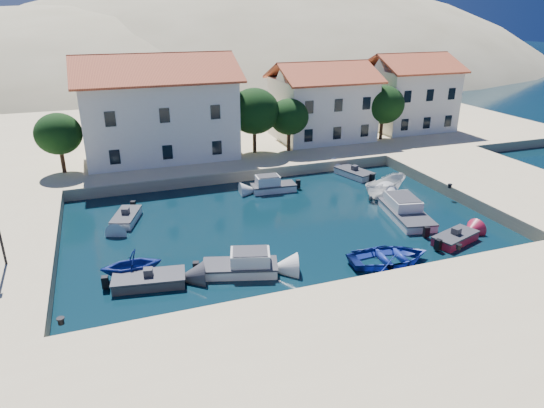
{
  "coord_description": "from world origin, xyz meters",
  "views": [
    {
      "loc": [
        -11.45,
        -20.03,
        14.41
      ],
      "look_at": [
        -0.98,
        9.2,
        2.0
      ],
      "focal_mm": 32.0,
      "sensor_mm": 36.0,
      "label": 1
    }
  ],
  "objects_px": {
    "boat_east": "(384,195)",
    "cabin_cruiser_east": "(406,212)",
    "building_left": "(158,105)",
    "building_mid": "(322,100)",
    "building_right": "(409,91)",
    "cabin_cruiser_south": "(240,266)",
    "rowboat_south": "(389,263)"
  },
  "relations": [
    {
      "from": "boat_east",
      "to": "cabin_cruiser_east",
      "type": "bearing_deg",
      "value": 149.57
    },
    {
      "from": "building_left",
      "to": "cabin_cruiser_east",
      "type": "height_order",
      "value": "building_left"
    },
    {
      "from": "building_left",
      "to": "cabin_cruiser_east",
      "type": "distance_m",
      "value": 25.81
    },
    {
      "from": "building_left",
      "to": "building_mid",
      "type": "xyz_separation_m",
      "value": [
        18.0,
        1.0,
        -0.71
      ]
    },
    {
      "from": "building_right",
      "to": "boat_east",
      "type": "height_order",
      "value": "building_right"
    },
    {
      "from": "building_left",
      "to": "building_mid",
      "type": "relative_size",
      "value": 1.4
    },
    {
      "from": "building_mid",
      "to": "cabin_cruiser_south",
      "type": "relative_size",
      "value": 2.21
    },
    {
      "from": "building_right",
      "to": "building_mid",
      "type": "bearing_deg",
      "value": -175.24
    },
    {
      "from": "building_right",
      "to": "boat_east",
      "type": "xyz_separation_m",
      "value": [
        -13.74,
        -17.43,
        -5.47
      ]
    },
    {
      "from": "building_left",
      "to": "cabin_cruiser_south",
      "type": "relative_size",
      "value": 3.1
    },
    {
      "from": "building_left",
      "to": "boat_east",
      "type": "relative_size",
      "value": 3.28
    },
    {
      "from": "rowboat_south",
      "to": "cabin_cruiser_east",
      "type": "bearing_deg",
      "value": -36.57
    },
    {
      "from": "building_mid",
      "to": "building_left",
      "type": "bearing_deg",
      "value": -176.82
    },
    {
      "from": "building_left",
      "to": "building_right",
      "type": "relative_size",
      "value": 1.56
    },
    {
      "from": "cabin_cruiser_south",
      "to": "boat_east",
      "type": "height_order",
      "value": "cabin_cruiser_south"
    },
    {
      "from": "building_right",
      "to": "cabin_cruiser_east",
      "type": "distance_m",
      "value": 27.1
    },
    {
      "from": "building_mid",
      "to": "cabin_cruiser_south",
      "type": "height_order",
      "value": "building_mid"
    },
    {
      "from": "building_left",
      "to": "boat_east",
      "type": "bearing_deg",
      "value": -43.5
    },
    {
      "from": "cabin_cruiser_south",
      "to": "cabin_cruiser_east",
      "type": "bearing_deg",
      "value": 31.35
    },
    {
      "from": "building_mid",
      "to": "building_right",
      "type": "height_order",
      "value": "building_right"
    },
    {
      "from": "building_right",
      "to": "cabin_cruiser_east",
      "type": "xyz_separation_m",
      "value": [
        -14.82,
        -22.14,
        -5.0
      ]
    },
    {
      "from": "building_mid",
      "to": "rowboat_south",
      "type": "relative_size",
      "value": 2.05
    },
    {
      "from": "building_mid",
      "to": "rowboat_south",
      "type": "distance_m",
      "value": 28.27
    },
    {
      "from": "building_left",
      "to": "building_right",
      "type": "distance_m",
      "value": 30.07
    },
    {
      "from": "building_mid",
      "to": "building_right",
      "type": "bearing_deg",
      "value": 4.76
    },
    {
      "from": "cabin_cruiser_south",
      "to": "cabin_cruiser_east",
      "type": "xyz_separation_m",
      "value": [
        13.95,
        3.66,
        0.0
      ]
    },
    {
      "from": "building_right",
      "to": "boat_east",
      "type": "distance_m",
      "value": 22.86
    },
    {
      "from": "rowboat_south",
      "to": "boat_east",
      "type": "relative_size",
      "value": 1.14
    },
    {
      "from": "cabin_cruiser_south",
      "to": "cabin_cruiser_east",
      "type": "relative_size",
      "value": 0.78
    },
    {
      "from": "building_mid",
      "to": "cabin_cruiser_east",
      "type": "xyz_separation_m",
      "value": [
        -2.82,
        -21.14,
        -4.75
      ]
    },
    {
      "from": "building_left",
      "to": "cabin_cruiser_south",
      "type": "distance_m",
      "value": 24.45
    },
    {
      "from": "rowboat_south",
      "to": "building_right",
      "type": "bearing_deg",
      "value": -30.11
    }
  ]
}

